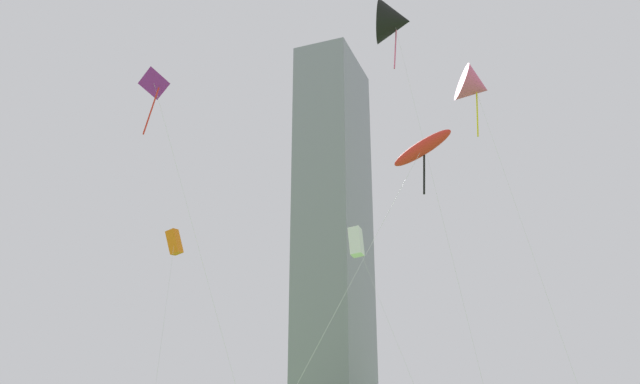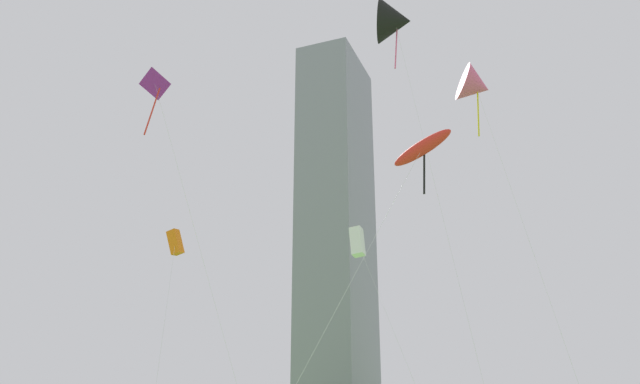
% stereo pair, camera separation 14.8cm
% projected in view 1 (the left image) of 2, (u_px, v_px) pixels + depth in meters
% --- Properties ---
extents(kite_flying_0, '(5.81, 1.02, 15.16)m').
position_uv_depth(kite_flying_0, '(356.00, 242.00, 44.44)').
color(kite_flying_0, silver).
rests_on(kite_flying_0, ground).
extents(kite_flying_1, '(5.07, 9.96, 23.90)m').
position_uv_depth(kite_flying_1, '(154.00, 89.00, 41.66)').
color(kite_flying_1, silver).
rests_on(kite_flying_1, ground).
extents(kite_flying_2, '(5.98, 9.02, 15.24)m').
position_uv_depth(kite_flying_2, '(422.00, 148.00, 29.74)').
color(kite_flying_2, silver).
rests_on(kite_flying_2, ground).
extents(kite_flying_3, '(6.39, 9.26, 12.83)m').
position_uv_depth(kite_flying_3, '(174.00, 242.00, 37.08)').
color(kite_flying_3, silver).
rests_on(kite_flying_3, ground).
extents(kite_flying_4, '(6.84, 8.13, 29.91)m').
position_uv_depth(kite_flying_4, '(394.00, 21.00, 43.10)').
color(kite_flying_4, silver).
rests_on(kite_flying_4, ground).
extents(kite_flying_6, '(6.28, 5.54, 24.72)m').
position_uv_depth(kite_flying_6, '(475.00, 86.00, 41.61)').
color(kite_flying_6, silver).
rests_on(kite_flying_6, ground).
extents(distant_highrise_0, '(14.89, 23.42, 98.99)m').
position_uv_depth(distant_highrise_0, '(334.00, 227.00, 159.89)').
color(distant_highrise_0, gray).
rests_on(distant_highrise_0, ground).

